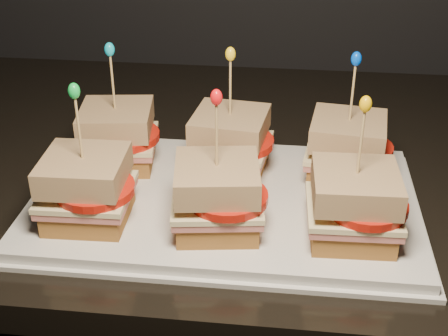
# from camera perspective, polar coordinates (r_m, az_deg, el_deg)

# --- Properties ---
(granite_slab) EXTENTS (2.17, 0.69, 0.04)m
(granite_slab) POSITION_cam_1_polar(r_m,az_deg,el_deg) (0.89, -4.74, 0.92)
(granite_slab) COLOR black
(granite_slab) RESTS_ON cabinet
(platter) EXTENTS (0.45, 0.28, 0.02)m
(platter) POSITION_cam_1_polar(r_m,az_deg,el_deg) (0.74, 0.00, -3.13)
(platter) COLOR silver
(platter) RESTS_ON granite_slab
(platter_rim) EXTENTS (0.46, 0.29, 0.01)m
(platter_rim) POSITION_cam_1_polar(r_m,az_deg,el_deg) (0.74, 0.00, -3.52)
(platter_rim) COLOR silver
(platter_rim) RESTS_ON granite_slab
(sandwich_0_bread_bot) EXTENTS (0.09, 0.09, 0.02)m
(sandwich_0_bread_bot) POSITION_cam_1_polar(r_m,az_deg,el_deg) (0.81, -9.55, 1.21)
(sandwich_0_bread_bot) COLOR brown
(sandwich_0_bread_bot) RESTS_ON platter
(sandwich_0_ham) EXTENTS (0.10, 0.10, 0.01)m
(sandwich_0_ham) POSITION_cam_1_polar(r_m,az_deg,el_deg) (0.80, -9.64, 2.21)
(sandwich_0_ham) COLOR #B95C56
(sandwich_0_ham) RESTS_ON sandwich_0_bread_bot
(sandwich_0_cheese) EXTENTS (0.11, 0.10, 0.01)m
(sandwich_0_cheese) POSITION_cam_1_polar(r_m,az_deg,el_deg) (0.79, -9.68, 2.66)
(sandwich_0_cheese) COLOR beige
(sandwich_0_cheese) RESTS_ON sandwich_0_ham
(sandwich_0_tomato) EXTENTS (0.08, 0.08, 0.01)m
(sandwich_0_tomato) POSITION_cam_1_polar(r_m,az_deg,el_deg) (0.78, -8.99, 2.91)
(sandwich_0_tomato) COLOR red
(sandwich_0_tomato) RESTS_ON sandwich_0_cheese
(sandwich_0_bread_top) EXTENTS (0.10, 0.10, 0.03)m
(sandwich_0_bread_top) POSITION_cam_1_polar(r_m,az_deg,el_deg) (0.78, -9.84, 4.40)
(sandwich_0_bread_top) COLOR brown
(sandwich_0_bread_top) RESTS_ON sandwich_0_tomato
(sandwich_0_pick) EXTENTS (0.00, 0.00, 0.09)m
(sandwich_0_pick) POSITION_cam_1_polar(r_m,az_deg,el_deg) (0.77, -10.12, 7.43)
(sandwich_0_pick) COLOR tan
(sandwich_0_pick) RESTS_ON sandwich_0_bread_top
(sandwich_0_frill) EXTENTS (0.01, 0.01, 0.02)m
(sandwich_0_frill) POSITION_cam_1_polar(r_m,az_deg,el_deg) (0.75, -10.42, 10.62)
(sandwich_0_frill) COLOR #0E9FBA
(sandwich_0_frill) RESTS_ON sandwich_0_pick
(sandwich_1_bread_bot) EXTENTS (0.09, 0.09, 0.02)m
(sandwich_1_bread_bot) POSITION_cam_1_polar(r_m,az_deg,el_deg) (0.78, 0.54, 0.67)
(sandwich_1_bread_bot) COLOR brown
(sandwich_1_bread_bot) RESTS_ON platter
(sandwich_1_ham) EXTENTS (0.10, 0.10, 0.01)m
(sandwich_1_ham) POSITION_cam_1_polar(r_m,az_deg,el_deg) (0.77, 0.55, 1.69)
(sandwich_1_ham) COLOR #B95C56
(sandwich_1_ham) RESTS_ON sandwich_1_bread_bot
(sandwich_1_cheese) EXTENTS (0.10, 0.10, 0.01)m
(sandwich_1_cheese) POSITION_cam_1_polar(r_m,az_deg,el_deg) (0.77, 0.55, 2.15)
(sandwich_1_cheese) COLOR beige
(sandwich_1_cheese) RESTS_ON sandwich_1_ham
(sandwich_1_tomato) EXTENTS (0.08, 0.08, 0.01)m
(sandwich_1_tomato) POSITION_cam_1_polar(r_m,az_deg,el_deg) (0.76, 1.40, 2.40)
(sandwich_1_tomato) COLOR red
(sandwich_1_tomato) RESTS_ON sandwich_1_cheese
(sandwich_1_bread_top) EXTENTS (0.10, 0.10, 0.03)m
(sandwich_1_bread_top) POSITION_cam_1_polar(r_m,az_deg,el_deg) (0.76, 0.56, 3.95)
(sandwich_1_bread_top) COLOR brown
(sandwich_1_bread_top) RESTS_ON sandwich_1_tomato
(sandwich_1_pick) EXTENTS (0.00, 0.00, 0.09)m
(sandwich_1_pick) POSITION_cam_1_polar(r_m,az_deg,el_deg) (0.74, 0.57, 7.08)
(sandwich_1_pick) COLOR tan
(sandwich_1_pick) RESTS_ON sandwich_1_bread_top
(sandwich_1_frill) EXTENTS (0.01, 0.01, 0.02)m
(sandwich_1_frill) POSITION_cam_1_polar(r_m,az_deg,el_deg) (0.72, 0.59, 10.38)
(sandwich_1_frill) COLOR yellow
(sandwich_1_frill) RESTS_ON sandwich_1_pick
(sandwich_2_bread_bot) EXTENTS (0.09, 0.09, 0.02)m
(sandwich_2_bread_bot) POSITION_cam_1_polar(r_m,az_deg,el_deg) (0.78, 10.96, 0.08)
(sandwich_2_bread_bot) COLOR brown
(sandwich_2_bread_bot) RESTS_ON platter
(sandwich_2_ham) EXTENTS (0.10, 0.10, 0.01)m
(sandwich_2_ham) POSITION_cam_1_polar(r_m,az_deg,el_deg) (0.77, 11.07, 1.10)
(sandwich_2_ham) COLOR #B95C56
(sandwich_2_ham) RESTS_ON sandwich_2_bread_bot
(sandwich_2_cheese) EXTENTS (0.10, 0.10, 0.01)m
(sandwich_2_cheese) POSITION_cam_1_polar(r_m,az_deg,el_deg) (0.77, 11.12, 1.56)
(sandwich_2_cheese) COLOR beige
(sandwich_2_cheese) RESTS_ON sandwich_2_ham
(sandwich_2_tomato) EXTENTS (0.08, 0.08, 0.01)m
(sandwich_2_tomato) POSITION_cam_1_polar(r_m,az_deg,el_deg) (0.76, 12.09, 1.80)
(sandwich_2_tomato) COLOR red
(sandwich_2_tomato) RESTS_ON sandwich_2_cheese
(sandwich_2_bread_top) EXTENTS (0.10, 0.10, 0.03)m
(sandwich_2_bread_top) POSITION_cam_1_polar(r_m,az_deg,el_deg) (0.76, 11.31, 3.35)
(sandwich_2_bread_top) COLOR brown
(sandwich_2_bread_top) RESTS_ON sandwich_2_tomato
(sandwich_2_pick) EXTENTS (0.00, 0.00, 0.09)m
(sandwich_2_pick) POSITION_cam_1_polar(r_m,az_deg,el_deg) (0.74, 11.64, 6.46)
(sandwich_2_pick) COLOR tan
(sandwich_2_pick) RESTS_ON sandwich_2_bread_top
(sandwich_2_frill) EXTENTS (0.01, 0.01, 0.02)m
(sandwich_2_frill) POSITION_cam_1_polar(r_m,az_deg,el_deg) (0.72, 12.00, 9.74)
(sandwich_2_frill) COLOR blue
(sandwich_2_frill) RESTS_ON sandwich_2_pick
(sandwich_3_bread_bot) EXTENTS (0.09, 0.09, 0.02)m
(sandwich_3_bread_bot) POSITION_cam_1_polar(r_m,az_deg,el_deg) (0.70, -12.24, -3.69)
(sandwich_3_bread_bot) COLOR brown
(sandwich_3_bread_bot) RESTS_ON platter
(sandwich_3_ham) EXTENTS (0.10, 0.09, 0.01)m
(sandwich_3_ham) POSITION_cam_1_polar(r_m,az_deg,el_deg) (0.69, -12.38, -2.60)
(sandwich_3_ham) COLOR #B95C56
(sandwich_3_ham) RESTS_ON sandwich_3_bread_bot
(sandwich_3_cheese) EXTENTS (0.10, 0.09, 0.01)m
(sandwich_3_cheese) POSITION_cam_1_polar(r_m,az_deg,el_deg) (0.69, -12.44, -2.10)
(sandwich_3_cheese) COLOR beige
(sandwich_3_cheese) RESTS_ON sandwich_3_ham
(sandwich_3_tomato) EXTENTS (0.08, 0.08, 0.01)m
(sandwich_3_tomato) POSITION_cam_1_polar(r_m,az_deg,el_deg) (0.68, -11.69, -1.89)
(sandwich_3_tomato) COLOR red
(sandwich_3_tomato) RESTS_ON sandwich_3_cheese
(sandwich_3_bread_top) EXTENTS (0.09, 0.09, 0.03)m
(sandwich_3_bread_top) POSITION_cam_1_polar(r_m,az_deg,el_deg) (0.68, -12.68, -0.17)
(sandwich_3_bread_top) COLOR brown
(sandwich_3_bread_top) RESTS_ON sandwich_3_tomato
(sandwich_3_pick) EXTENTS (0.00, 0.00, 0.09)m
(sandwich_3_pick) POSITION_cam_1_polar(r_m,az_deg,el_deg) (0.66, -13.10, 3.24)
(sandwich_3_pick) COLOR tan
(sandwich_3_pick) RESTS_ON sandwich_3_bread_top
(sandwich_3_frill) EXTENTS (0.01, 0.01, 0.02)m
(sandwich_3_frill) POSITION_cam_1_polar(r_m,az_deg,el_deg) (0.64, -13.55, 6.87)
(sandwich_3_frill) COLOR green
(sandwich_3_frill) RESTS_ON sandwich_3_pick
(sandwich_4_bread_bot) EXTENTS (0.10, 0.10, 0.02)m
(sandwich_4_bread_bot) POSITION_cam_1_polar(r_m,az_deg,el_deg) (0.67, -0.63, -4.54)
(sandwich_4_bread_bot) COLOR brown
(sandwich_4_bread_bot) RESTS_ON platter
(sandwich_4_ham) EXTENTS (0.10, 0.10, 0.01)m
(sandwich_4_ham) POSITION_cam_1_polar(r_m,az_deg,el_deg) (0.66, -0.64, -3.41)
(sandwich_4_ham) COLOR #B95C56
(sandwich_4_ham) RESTS_ON sandwich_4_bread_bot
(sandwich_4_cheese) EXTENTS (0.11, 0.10, 0.01)m
(sandwich_4_cheese) POSITION_cam_1_polar(r_m,az_deg,el_deg) (0.66, -0.64, -2.89)
(sandwich_4_cheese) COLOR beige
(sandwich_4_cheese) RESTS_ON sandwich_4_ham
(sandwich_4_tomato) EXTENTS (0.08, 0.08, 0.01)m
(sandwich_4_tomato) POSITION_cam_1_polar(r_m,az_deg,el_deg) (0.65, 0.34, -2.68)
(sandwich_4_tomato) COLOR red
(sandwich_4_tomato) RESTS_ON sandwich_4_cheese
(sandwich_4_bread_top) EXTENTS (0.10, 0.10, 0.03)m
(sandwich_4_bread_top) POSITION_cam_1_polar(r_m,az_deg,el_deg) (0.64, -0.65, -0.89)
(sandwich_4_bread_top) COLOR brown
(sandwich_4_bread_top) RESTS_ON sandwich_4_tomato
(sandwich_4_pick) EXTENTS (0.00, 0.00, 0.09)m
(sandwich_4_pick) POSITION_cam_1_polar(r_m,az_deg,el_deg) (0.62, -0.68, 2.67)
(sandwich_4_pick) COLOR tan
(sandwich_4_pick) RESTS_ON sandwich_4_bread_top
(sandwich_4_frill) EXTENTS (0.01, 0.01, 0.02)m
(sandwich_4_frill) POSITION_cam_1_polar(r_m,az_deg,el_deg) (0.60, -0.70, 6.48)
(sandwich_4_frill) COLOR red
(sandwich_4_frill) RESTS_ON sandwich_4_pick
(sandwich_5_bread_bot) EXTENTS (0.09, 0.09, 0.02)m
(sandwich_5_bread_bot) POSITION_cam_1_polar(r_m,az_deg,el_deg) (0.67, 11.53, -5.22)
(sandwich_5_bread_bot) COLOR brown
(sandwich_5_bread_bot) RESTS_ON platter
(sandwich_5_ham) EXTENTS (0.10, 0.09, 0.01)m
(sandwich_5_ham) POSITION_cam_1_polar(r_m,az_deg,el_deg) (0.66, 11.66, -4.10)
(sandwich_5_ham) COLOR #B95C56
(sandwich_5_ham) RESTS_ON sandwich_5_bread_bot
(sandwich_5_cheese) EXTENTS (0.10, 0.09, 0.01)m
(sandwich_5_cheese) POSITION_cam_1_polar(r_m,az_deg,el_deg) (0.66, 11.72, -3.59)
(sandwich_5_cheese) COLOR beige
(sandwich_5_cheese) RESTS_ON sandwich_5_ham
(sandwich_5_tomato) EXTENTS (0.08, 0.08, 0.01)m
(sandwich_5_tomato) POSITION_cam_1_polar(r_m,az_deg,el_deg) (0.65, 12.87, -3.37)
(sandwich_5_tomato) COLOR red
(sandwich_5_tomato) RESTS_ON sandwich_5_cheese
(sandwich_5_bread_top) EXTENTS (0.09, 0.09, 0.03)m
(sandwich_5_bread_top) POSITION_cam_1_polar(r_m,az_deg,el_deg) (0.64, 11.96, -1.60)
(sandwich_5_bread_top) COLOR brown
(sandwich_5_bread_top) RESTS_ON sandwich_5_tomato
(sandwich_5_pick) EXTENTS (0.00, 0.00, 0.09)m
(sandwich_5_pick) POSITION_cam_1_polar(r_m,az_deg,el_deg) (0.62, 12.37, 1.93)
(sandwich_5_pick) COLOR tan
(sandwich_5_pick) RESTS_ON sandwich_5_bread_top
(sandwich_5_frill) EXTENTS (0.01, 0.01, 0.02)m
(sandwich_5_frill) POSITION_cam_1_polar(r_m,az_deg,el_deg) (0.60, 12.82, 5.72)
(sandwich_5_frill) COLOR #E8A806
(sandwich_5_frill) RESTS_ON sandwich_5_pick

